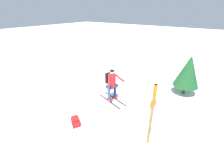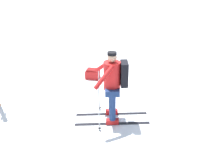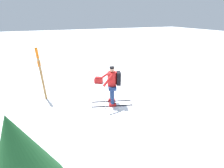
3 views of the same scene
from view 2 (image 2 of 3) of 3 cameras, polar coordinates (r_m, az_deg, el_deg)
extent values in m
plane|color=white|center=(5.99, -2.76, -4.96)|extent=(80.00, 80.00, 0.00)
cube|color=black|center=(5.21, 0.10, -10.32)|extent=(0.58, 1.72, 0.01)
cube|color=red|center=(5.17, 0.10, -9.74)|extent=(0.19, 0.32, 0.12)
cylinder|color=navy|center=(4.93, 0.10, -5.91)|extent=(0.15, 0.15, 0.70)
cube|color=black|center=(5.53, -0.09, -7.83)|extent=(0.58, 1.72, 0.01)
cube|color=red|center=(5.49, -0.09, -7.27)|extent=(0.19, 0.32, 0.12)
cylinder|color=navy|center=(5.27, -0.09, -3.56)|extent=(0.15, 0.15, 0.70)
cube|color=navy|center=(4.93, 0.00, -1.21)|extent=(0.62, 0.46, 0.14)
cylinder|color=red|center=(4.79, 0.00, 2.16)|extent=(0.38, 0.38, 0.64)
sphere|color=tan|center=(4.63, 0.00, 6.94)|extent=(0.21, 0.21, 0.21)
cylinder|color=black|center=(4.60, 0.00, 7.99)|extent=(0.20, 0.20, 0.06)
cube|color=black|center=(4.79, 3.18, 2.73)|extent=(0.38, 0.25, 0.54)
cylinder|color=#B2B7BC|center=(4.70, -3.46, -6.48)|extent=(0.02, 0.02, 1.15)
cylinder|color=black|center=(5.00, -3.29, -11.41)|extent=(0.07, 0.07, 0.01)
cylinder|color=red|center=(4.44, -2.16, 1.68)|extent=(0.28, 0.52, 0.43)
cylinder|color=#B2B7BC|center=(5.42, -3.37, -1.61)|extent=(0.02, 0.02, 1.15)
cylinder|color=black|center=(5.68, -3.23, -6.17)|extent=(0.07, 0.07, 0.01)
cylinder|color=red|center=(5.04, -2.23, 4.81)|extent=(0.48, 0.37, 0.43)
cube|color=maroon|center=(7.34, -5.05, 2.48)|extent=(0.50, 0.55, 0.28)
cube|color=maroon|center=(7.28, -5.10, 3.70)|extent=(0.41, 0.45, 0.06)
camera|label=1|loc=(9.95, -38.41, 28.51)|focal=24.00mm
camera|label=3|loc=(1.35, -166.64, -10.36)|focal=24.00mm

